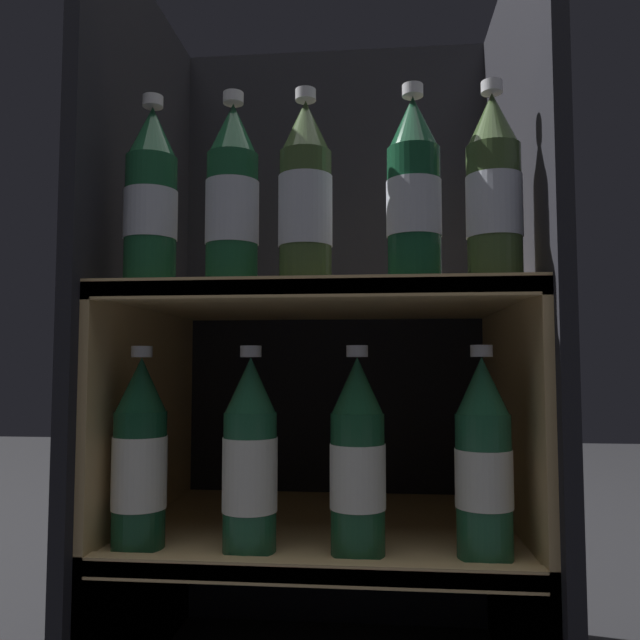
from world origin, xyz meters
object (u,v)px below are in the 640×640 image
(bottle_upper_front_1, at_px, (232,200))
(bottle_upper_front_4, at_px, (494,193))
(bottle_upper_front_0, at_px, (151,201))
(bottle_upper_front_2, at_px, (305,198))
(bottle_upper_front_3, at_px, (414,194))
(bottle_lower_front_1, at_px, (250,460))
(bottle_lower_front_0, at_px, (140,458))
(bottle_lower_front_2, at_px, (358,461))
(bottle_lower_front_3, at_px, (484,462))

(bottle_upper_front_1, distance_m, bottle_upper_front_4, 0.32)
(bottle_upper_front_0, xyz_separation_m, bottle_upper_front_2, (0.20, 0.00, -0.00))
(bottle_upper_front_3, distance_m, bottle_lower_front_1, 0.38)
(bottle_upper_front_0, xyz_separation_m, bottle_upper_front_4, (0.43, -0.00, -0.00))
(bottle_lower_front_0, relative_size, bottle_lower_front_2, 1.00)
(bottle_upper_front_0, xyz_separation_m, bottle_upper_front_3, (0.33, -0.00, -0.00))
(bottle_upper_front_2, height_order, bottle_upper_front_4, same)
(bottle_upper_front_1, distance_m, bottle_upper_front_3, 0.23)
(bottle_upper_front_2, relative_size, bottle_lower_front_0, 1.00)
(bottle_lower_front_3, bearing_deg, bottle_upper_front_3, -180.00)
(bottle_upper_front_4, xyz_separation_m, bottle_lower_front_1, (-0.30, 0.00, -0.32))
(bottle_upper_front_0, xyz_separation_m, bottle_lower_front_1, (0.13, -0.00, -0.33))
(bottle_upper_front_0, distance_m, bottle_upper_front_2, 0.20)
(bottle_lower_front_0, relative_size, bottle_lower_front_1, 1.00)
(bottle_upper_front_1, distance_m, bottle_lower_front_3, 0.44)
(bottle_upper_front_0, height_order, bottle_upper_front_1, same)
(bottle_upper_front_2, bearing_deg, bottle_lower_front_1, -180.00)
(bottle_upper_front_1, bearing_deg, bottle_upper_front_0, 180.00)
(bottle_upper_front_0, relative_size, bottle_upper_front_1, 1.00)
(bottle_upper_front_3, bearing_deg, bottle_upper_front_4, 0.00)
(bottle_upper_front_2, bearing_deg, bottle_upper_front_1, 180.00)
(bottle_upper_front_4, distance_m, bottle_lower_front_1, 0.44)
(bottle_upper_front_1, xyz_separation_m, bottle_upper_front_3, (0.23, -0.00, 0.00))
(bottle_upper_front_0, relative_size, bottle_lower_front_1, 1.00)
(bottle_upper_front_1, height_order, bottle_upper_front_4, same)
(bottle_lower_front_1, relative_size, bottle_lower_front_2, 1.00)
(bottle_lower_front_1, height_order, bottle_lower_front_3, same)
(bottle_upper_front_4, distance_m, bottle_lower_front_0, 0.54)
(bottle_lower_front_0, xyz_separation_m, bottle_lower_front_3, (0.42, 0.00, 0.00))
(bottle_upper_front_4, distance_m, bottle_lower_front_2, 0.36)
(bottle_lower_front_1, distance_m, bottle_lower_front_2, 0.13)
(bottle_upper_front_2, xyz_separation_m, bottle_lower_front_1, (-0.07, -0.00, -0.32))
(bottle_lower_front_1, bearing_deg, bottle_upper_front_1, 180.00)
(bottle_lower_front_2, distance_m, bottle_lower_front_3, 0.15)
(bottle_upper_front_0, bearing_deg, bottle_upper_front_3, -0.00)
(bottle_upper_front_1, height_order, bottle_lower_front_0, bottle_upper_front_1)
(bottle_upper_front_3, bearing_deg, bottle_lower_front_2, 180.00)
(bottle_upper_front_3, xyz_separation_m, bottle_lower_front_3, (0.08, 0.00, -0.32))
(bottle_lower_front_2, bearing_deg, bottle_upper_front_0, 180.00)
(bottle_lower_front_0, distance_m, bottle_lower_front_2, 0.27)
(bottle_upper_front_3, height_order, bottle_lower_front_0, bottle_upper_front_3)
(bottle_upper_front_3, height_order, bottle_upper_front_4, same)
(bottle_upper_front_2, height_order, bottle_lower_front_2, bottle_upper_front_2)
(bottle_upper_front_4, bearing_deg, bottle_lower_front_1, 180.00)
(bottle_lower_front_3, bearing_deg, bottle_upper_front_4, -0.00)
(bottle_upper_front_2, xyz_separation_m, bottle_upper_front_4, (0.23, -0.00, 0.00))
(bottle_upper_front_3, distance_m, bottle_upper_front_4, 0.10)
(bottle_upper_front_1, height_order, bottle_upper_front_2, same)
(bottle_upper_front_0, distance_m, bottle_upper_front_4, 0.43)
(bottle_lower_front_3, bearing_deg, bottle_upper_front_2, 180.00)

